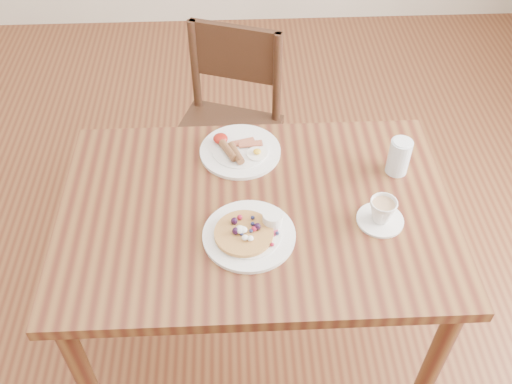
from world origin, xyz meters
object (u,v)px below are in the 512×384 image
water_glass (399,157)px  pancake_plate (250,233)px  chair_far (228,124)px  teacup_saucer (382,213)px  breakfast_plate (239,150)px  dining_table (256,229)px

water_glass → pancake_plate: bearing=-152.3°
pancake_plate → chair_far: bearing=94.5°
pancake_plate → teacup_saucer: (0.39, 0.04, 0.02)m
teacup_saucer → breakfast_plate: bearing=141.9°
teacup_saucer → water_glass: 0.23m
pancake_plate → breakfast_plate: 0.36m
dining_table → teacup_saucer: bearing=-10.6°
chair_far → breakfast_plate: chair_far is taller
dining_table → teacup_saucer: size_ratio=8.57×
pancake_plate → water_glass: (0.48, 0.25, 0.05)m
dining_table → water_glass: size_ratio=9.82×
chair_far → pancake_plate: bearing=113.3°
pancake_plate → teacup_saucer: teacup_saucer is taller
chair_far → breakfast_plate: bearing=114.0°
water_glass → dining_table: bearing=-162.7°
dining_table → water_glass: bearing=17.3°
breakfast_plate → water_glass: bearing=-12.4°
dining_table → breakfast_plate: size_ratio=4.44×
dining_table → pancake_plate: (-0.02, -0.11, 0.11)m
chair_far → water_glass: 0.86m
breakfast_plate → water_glass: 0.52m
breakfast_plate → teacup_saucer: bearing=-38.1°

